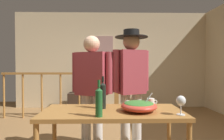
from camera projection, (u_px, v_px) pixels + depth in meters
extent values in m
cube|color=beige|center=(112.00, 60.00, 5.52)|extent=(5.57, 0.10, 2.75)
cube|color=tan|center=(103.00, 46.00, 5.44)|extent=(0.57, 0.03, 0.59)
cylinder|color=#9E6B33|center=(4.00, 96.00, 4.36)|extent=(0.04, 0.04, 1.01)
cylinder|color=#9E6B33|center=(23.00, 96.00, 4.37)|extent=(0.04, 0.04, 1.01)
cylinder|color=#9E6B33|center=(42.00, 96.00, 4.38)|extent=(0.04, 0.04, 1.01)
cylinder|color=#9E6B33|center=(61.00, 96.00, 4.39)|extent=(0.04, 0.04, 1.01)
cylinder|color=#9E6B33|center=(79.00, 96.00, 4.40)|extent=(0.04, 0.04, 1.01)
cylinder|color=#9E6B33|center=(98.00, 96.00, 4.41)|extent=(0.04, 0.04, 1.01)
cylinder|color=#9E6B33|center=(116.00, 96.00, 4.42)|extent=(0.04, 0.04, 1.01)
cube|color=#9E6B33|center=(60.00, 73.00, 4.38)|extent=(2.69, 0.07, 0.05)
cube|color=#9E6B33|center=(116.00, 94.00, 4.42)|extent=(0.10, 0.10, 1.11)
cube|color=#38281E|center=(85.00, 101.00, 5.18)|extent=(0.90, 0.40, 0.47)
cube|color=black|center=(85.00, 92.00, 5.18)|extent=(0.20, 0.12, 0.02)
cylinder|color=black|center=(85.00, 91.00, 5.17)|extent=(0.03, 0.03, 0.08)
cube|color=black|center=(85.00, 82.00, 5.14)|extent=(0.66, 0.06, 0.37)
cube|color=black|center=(85.00, 83.00, 5.11)|extent=(0.60, 0.01, 0.33)
cube|color=#9E6B33|center=(113.00, 112.00, 2.00)|extent=(1.48, 0.65, 0.04)
cylinder|color=#9E6B33|center=(54.00, 137.00, 2.28)|extent=(0.05, 0.05, 0.70)
cylinder|color=#9E6B33|center=(169.00, 136.00, 2.31)|extent=(0.05, 0.05, 0.70)
ellipsoid|color=#CC3D2D|center=(139.00, 106.00, 1.96)|extent=(0.37, 0.37, 0.10)
ellipsoid|color=#38702D|center=(139.00, 103.00, 1.96)|extent=(0.31, 0.31, 0.05)
cylinder|color=silver|center=(146.00, 102.00, 1.96)|extent=(0.14, 0.01, 0.19)
cylinder|color=silver|center=(181.00, 115.00, 1.81)|extent=(0.08, 0.08, 0.01)
cylinder|color=silver|center=(181.00, 110.00, 1.81)|extent=(0.01, 0.01, 0.09)
ellipsoid|color=silver|center=(181.00, 101.00, 1.81)|extent=(0.09, 0.09, 0.10)
cylinder|color=black|center=(103.00, 97.00, 2.08)|extent=(0.07, 0.07, 0.26)
cone|color=black|center=(103.00, 84.00, 2.07)|extent=(0.07, 0.07, 0.03)
cylinder|color=black|center=(103.00, 79.00, 2.07)|extent=(0.03, 0.03, 0.07)
cylinder|color=#1E5628|center=(99.00, 104.00, 1.75)|extent=(0.07, 0.07, 0.24)
cone|color=#1E5628|center=(99.00, 89.00, 1.75)|extent=(0.07, 0.07, 0.03)
cylinder|color=#1E5628|center=(99.00, 84.00, 1.74)|extent=(0.03, 0.03, 0.07)
cylinder|color=white|center=(151.00, 102.00, 2.20)|extent=(0.09, 0.09, 0.09)
torus|color=white|center=(155.00, 102.00, 2.20)|extent=(0.05, 0.01, 0.05)
cylinder|color=beige|center=(98.00, 125.00, 2.56)|extent=(0.13, 0.13, 0.82)
cylinder|color=beige|center=(86.00, 124.00, 2.63)|extent=(0.13, 0.13, 0.82)
cube|color=#9E3842|center=(92.00, 74.00, 2.58)|extent=(0.47, 0.36, 0.58)
cylinder|color=#9E3842|center=(109.00, 73.00, 2.49)|extent=(0.09, 0.09, 0.55)
cylinder|color=#9E3842|center=(75.00, 72.00, 2.67)|extent=(0.09, 0.09, 0.55)
sphere|color=#D8A884|center=(92.00, 44.00, 2.57)|extent=(0.23, 0.23, 0.23)
cylinder|color=beige|center=(137.00, 123.00, 2.64)|extent=(0.13, 0.13, 0.84)
cylinder|color=beige|center=(125.00, 124.00, 2.57)|extent=(0.13, 0.13, 0.84)
cube|color=#9E3842|center=(131.00, 72.00, 2.59)|extent=(0.41, 0.34, 0.59)
cylinder|color=#9E3842|center=(145.00, 71.00, 2.68)|extent=(0.09, 0.09, 0.56)
cylinder|color=#9E3842|center=(116.00, 71.00, 2.50)|extent=(0.09, 0.09, 0.56)
sphere|color=tan|center=(131.00, 42.00, 2.58)|extent=(0.23, 0.23, 0.23)
cylinder|color=black|center=(131.00, 37.00, 2.58)|extent=(0.45, 0.45, 0.01)
cylinder|color=black|center=(131.00, 34.00, 2.58)|extent=(0.22, 0.22, 0.10)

